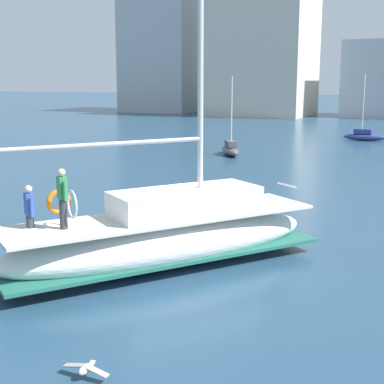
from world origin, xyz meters
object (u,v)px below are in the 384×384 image
Objects in this scene: seagull at (86,368)px; main_sailboat at (166,234)px; moored_cutter_left at (364,136)px; moored_sloop_near at (230,149)px.

main_sailboat is at bearing 103.23° from seagull.
main_sailboat is 37.78m from moored_cutter_left.
moored_cutter_left is 6.14× the size of seagull.
moored_cutter_left is at bearing 90.74° from seagull.
moored_cutter_left is (0.89, 37.77, -0.48)m from main_sailboat.
main_sailboat is 2.50× the size of moored_cutter_left.
seagull is at bearing -89.26° from moored_cutter_left.
main_sailboat is at bearing -74.40° from moored_sloop_near.
moored_sloop_near is at bearing 105.12° from seagull.
main_sailboat is 24.66m from moored_sloop_near.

